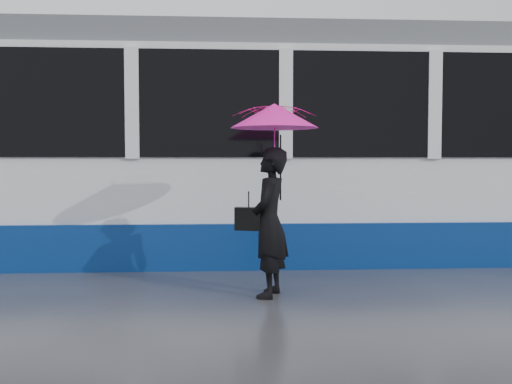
{
  "coord_description": "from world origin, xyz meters",
  "views": [
    {
      "loc": [
        0.94,
        -6.23,
        1.43
      ],
      "look_at": [
        1.33,
        0.14,
        1.1
      ],
      "focal_mm": 40.0,
      "sensor_mm": 36.0,
      "label": 1
    }
  ],
  "objects": [
    {
      "name": "ground",
      "position": [
        0.0,
        0.0,
        0.0
      ],
      "size": [
        90.0,
        90.0,
        0.0
      ],
      "primitive_type": "plane",
      "color": "#2F2F34",
      "rests_on": "ground"
    },
    {
      "name": "umbrella",
      "position": [
        1.5,
        -0.22,
        1.74
      ],
      "size": [
        1.16,
        1.16,
        1.07
      ],
      "rotation": [
        0.0,
        0.0,
        -0.29
      ],
      "color": "#F91580",
      "rests_on": "ground"
    },
    {
      "name": "woman",
      "position": [
        1.45,
        -0.22,
        0.8
      ],
      "size": [
        0.53,
        0.67,
        1.59
      ],
      "primitive_type": "imported",
      "rotation": [
        0.0,
        0.0,
        -1.86
      ],
      "color": "black",
      "rests_on": "ground"
    },
    {
      "name": "handbag",
      "position": [
        1.23,
        -0.2,
        0.83
      ],
      "size": [
        0.31,
        0.2,
        0.43
      ],
      "rotation": [
        0.0,
        0.0,
        -0.29
      ],
      "color": "black",
      "rests_on": "ground"
    },
    {
      "name": "tram",
      "position": [
        2.29,
        2.5,
        1.64
      ],
      "size": [
        26.0,
        2.56,
        3.35
      ],
      "color": "white",
      "rests_on": "ground"
    },
    {
      "name": "rails",
      "position": [
        0.0,
        2.5,
        0.01
      ],
      "size": [
        34.0,
        1.51,
        0.02
      ],
      "color": "#3F3D38",
      "rests_on": "ground"
    }
  ]
}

